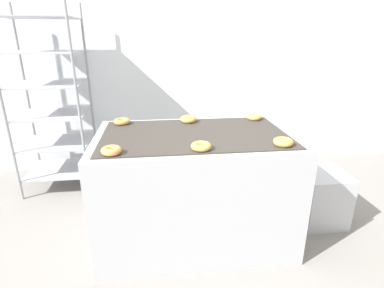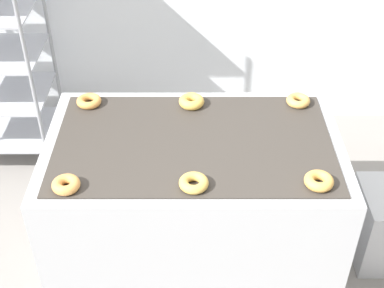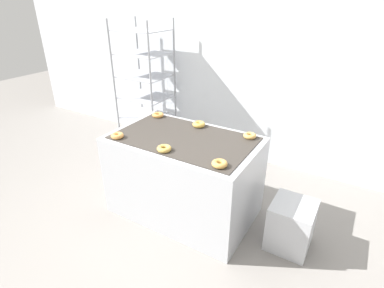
{
  "view_description": "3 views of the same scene",
  "coord_description": "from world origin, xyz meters",
  "px_view_note": "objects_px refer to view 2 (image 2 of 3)",
  "views": [
    {
      "loc": [
        -0.25,
        -1.29,
        1.48
      ],
      "look_at": [
        0.0,
        0.83,
        0.71
      ],
      "focal_mm": 28.0,
      "sensor_mm": 36.0,
      "label": 1
    },
    {
      "loc": [
        -0.01,
        -1.27,
        2.33
      ],
      "look_at": [
        0.0,
        0.83,
        0.71
      ],
      "focal_mm": 50.0,
      "sensor_mm": 36.0,
      "label": 2
    },
    {
      "loc": [
        1.36,
        -1.44,
        2.02
      ],
      "look_at": [
        0.0,
        0.83,
        0.71
      ],
      "focal_mm": 28.0,
      "sensor_mm": 36.0,
      "label": 3
    }
  ],
  "objects_px": {
    "donut_near_right": "(317,181)",
    "donut_far_left": "(87,101)",
    "donut_near_center": "(192,183)",
    "donut_far_right": "(297,100)",
    "donut_near_left": "(65,185)",
    "fryer_machine": "(192,207)",
    "donut_far_center": "(190,101)"
  },
  "relations": [
    {
      "from": "donut_near_left",
      "to": "donut_near_center",
      "type": "xyz_separation_m",
      "value": [
        0.52,
        0.01,
        -0.0
      ]
    },
    {
      "from": "donut_near_left",
      "to": "donut_near_center",
      "type": "height_order",
      "value": "donut_near_left"
    },
    {
      "from": "donut_far_left",
      "to": "donut_far_right",
      "type": "distance_m",
      "value": 1.06
    },
    {
      "from": "donut_near_right",
      "to": "donut_near_center",
      "type": "bearing_deg",
      "value": -178.87
    },
    {
      "from": "donut_far_right",
      "to": "donut_far_left",
      "type": "bearing_deg",
      "value": -179.79
    },
    {
      "from": "fryer_machine",
      "to": "donut_far_right",
      "type": "relative_size",
      "value": 11.55
    },
    {
      "from": "donut_far_right",
      "to": "donut_near_right",
      "type": "bearing_deg",
      "value": -90.98
    },
    {
      "from": "fryer_machine",
      "to": "donut_near_left",
      "type": "xyz_separation_m",
      "value": [
        -0.53,
        -0.32,
        0.44
      ]
    },
    {
      "from": "donut_near_left",
      "to": "donut_far_right",
      "type": "height_order",
      "value": "donut_near_left"
    },
    {
      "from": "donut_near_center",
      "to": "fryer_machine",
      "type": "bearing_deg",
      "value": 89.47
    },
    {
      "from": "donut_far_left",
      "to": "donut_near_center",
      "type": "bearing_deg",
      "value": -49.64
    },
    {
      "from": "donut_far_left",
      "to": "donut_far_right",
      "type": "xyz_separation_m",
      "value": [
        1.06,
        0.0,
        0.0
      ]
    },
    {
      "from": "donut_far_center",
      "to": "donut_near_left",
      "type": "bearing_deg",
      "value": -129.72
    },
    {
      "from": "donut_near_left",
      "to": "donut_far_left",
      "type": "distance_m",
      "value": 0.63
    },
    {
      "from": "donut_far_left",
      "to": "donut_near_left",
      "type": "bearing_deg",
      "value": -89.84
    },
    {
      "from": "fryer_machine",
      "to": "donut_far_left",
      "type": "bearing_deg",
      "value": 149.71
    },
    {
      "from": "fryer_machine",
      "to": "donut_far_left",
      "type": "relative_size",
      "value": 11.07
    },
    {
      "from": "fryer_machine",
      "to": "donut_near_left",
      "type": "distance_m",
      "value": 0.76
    },
    {
      "from": "donut_near_center",
      "to": "donut_far_left",
      "type": "height_order",
      "value": "donut_near_center"
    },
    {
      "from": "donut_near_right",
      "to": "donut_far_left",
      "type": "bearing_deg",
      "value": 149.86
    },
    {
      "from": "donut_near_left",
      "to": "donut_far_right",
      "type": "distance_m",
      "value": 1.23
    },
    {
      "from": "donut_near_center",
      "to": "donut_near_left",
      "type": "bearing_deg",
      "value": -178.74
    },
    {
      "from": "donut_far_center",
      "to": "donut_far_right",
      "type": "relative_size",
      "value": 1.07
    },
    {
      "from": "donut_far_left",
      "to": "donut_far_center",
      "type": "xyz_separation_m",
      "value": [
        0.52,
        -0.01,
        0.0
      ]
    },
    {
      "from": "fryer_machine",
      "to": "donut_far_left",
      "type": "distance_m",
      "value": 0.75
    },
    {
      "from": "donut_far_left",
      "to": "fryer_machine",
      "type": "bearing_deg",
      "value": -30.29
    },
    {
      "from": "donut_near_right",
      "to": "donut_far_left",
      "type": "height_order",
      "value": "donut_near_right"
    },
    {
      "from": "fryer_machine",
      "to": "donut_far_left",
      "type": "height_order",
      "value": "donut_far_left"
    },
    {
      "from": "donut_far_left",
      "to": "donut_far_right",
      "type": "bearing_deg",
      "value": 0.21
    },
    {
      "from": "donut_near_center",
      "to": "donut_far_right",
      "type": "xyz_separation_m",
      "value": [
        0.53,
        0.62,
        -0.0
      ]
    },
    {
      "from": "donut_far_left",
      "to": "donut_near_right",
      "type": "bearing_deg",
      "value": -30.14
    },
    {
      "from": "donut_near_left",
      "to": "donut_far_center",
      "type": "relative_size",
      "value": 0.92
    }
  ]
}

